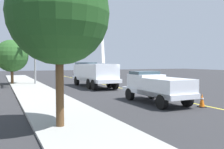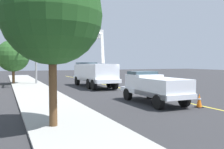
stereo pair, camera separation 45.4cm
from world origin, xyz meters
name	(u,v)px [view 1 (the left image)]	position (x,y,z in m)	size (l,w,h in m)	color
ground	(123,89)	(0.00, 0.00, 0.00)	(120.00, 120.00, 0.00)	#2D2D30
sidewalk_far_side	(37,93)	(-0.14, 8.52, 0.06)	(60.00, 3.60, 0.12)	#9E9E99
lane_centre_stripe	(123,89)	(0.00, 0.00, 0.00)	(50.00, 0.16, 0.01)	yellow
utility_bucket_truck	(94,72)	(2.79, 2.17, 1.61)	(8.24, 2.70, 6.77)	white
service_pickup_truck	(157,86)	(-8.67, 2.00, 1.12)	(5.63, 2.26, 2.06)	white
passing_minivan	(105,74)	(10.22, -2.22, 0.97)	(4.83, 2.01, 1.69)	navy
traffic_cone_leading	(202,100)	(-10.99, 0.35, 0.42)	(0.40, 0.40, 0.85)	black
traffic_cone_mid_front	(95,80)	(6.90, 0.49, 0.38)	(0.40, 0.40, 0.77)	black
traffic_signal_mast	(37,30)	(6.62, 7.61, 6.34)	(6.24, 0.62, 8.94)	gray
street_tree_left	(59,14)	(-12.15, 9.10, 4.57)	(4.02, 4.02, 6.60)	brown
street_tree_right	(12,56)	(9.67, 10.21, 3.48)	(3.87, 3.87, 5.42)	brown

